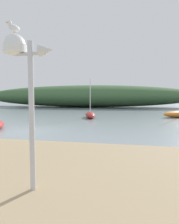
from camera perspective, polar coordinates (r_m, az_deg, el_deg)
ground_plane at (r=14.20m, az=-16.71°, el=-5.03°), size 120.00×120.00×0.00m
distant_hill at (r=45.12m, az=-1.47°, el=4.45°), size 48.46×12.31×4.75m
mast_structure at (r=4.73m, az=-18.41°, el=13.01°), size 1.13×0.50×3.40m
seagull_on_radar at (r=4.97m, az=-20.49°, el=21.38°), size 0.22×0.35×0.25m
sailboat_by_sandbar at (r=21.76m, az=0.19°, el=-0.76°), size 1.93×3.49×4.14m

